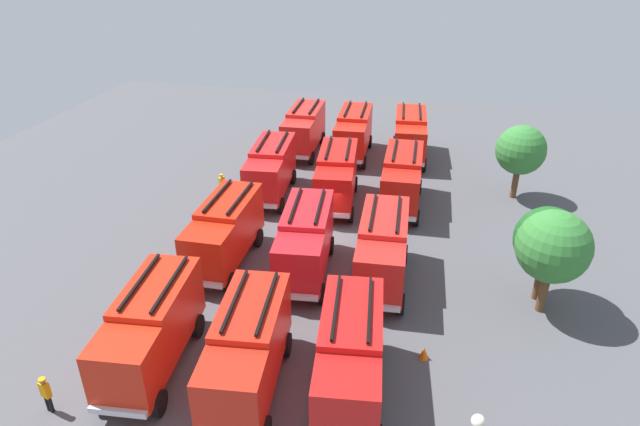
{
  "coord_description": "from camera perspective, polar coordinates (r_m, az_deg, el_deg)",
  "views": [
    {
      "loc": [
        30.48,
        7.01,
        17.79
      ],
      "look_at": [
        0.0,
        0.0,
        1.4
      ],
      "focal_mm": 31.26,
      "sensor_mm": 36.0,
      "label": 1
    }
  ],
  "objects": [
    {
      "name": "fire_truck_6",
      "position": [
        30.87,
        -1.54,
        -2.79
      ],
      "size": [
        7.42,
        3.38,
        3.88
      ],
      "rotation": [
        0.0,
        0.0,
        0.11
      ],
      "color": "red",
      "rests_on": "ground"
    },
    {
      "name": "firefighter_1",
      "position": [
        41.09,
        -10.01,
        2.98
      ],
      "size": [
        0.48,
        0.39,
        1.66
      ],
      "rotation": [
        0.0,
        0.0,
        4.3
      ],
      "color": "black",
      "rests_on": "ground"
    },
    {
      "name": "tree_2",
      "position": [
        29.35,
        22.78,
        -3.22
      ],
      "size": [
        3.64,
        3.64,
        5.63
      ],
      "color": "brown",
      "rests_on": "ground"
    },
    {
      "name": "fire_truck_2",
      "position": [
        32.28,
        -9.75,
        -1.76
      ],
      "size": [
        7.23,
        2.83,
        3.88
      ],
      "rotation": [
        0.0,
        0.0,
        0.01
      ],
      "color": "red",
      "rests_on": "ground"
    },
    {
      "name": "fire_truck_8",
      "position": [
        47.3,
        9.2,
        7.99
      ],
      "size": [
        7.38,
        3.25,
        3.88
      ],
      "rotation": [
        0.0,
        0.0,
        0.09
      ],
      "color": "red",
      "rests_on": "ground"
    },
    {
      "name": "fire_truck_7",
      "position": [
        23.85,
        -7.44,
        -13.6
      ],
      "size": [
        7.42,
        3.38,
        3.88
      ],
      "rotation": [
        0.0,
        0.0,
        0.11
      ],
      "color": "red",
      "rests_on": "ground"
    },
    {
      "name": "traffic_cone_0",
      "position": [
        30.16,
        -14.88,
        -8.84
      ],
      "size": [
        0.44,
        0.44,
        0.64
      ],
      "primitive_type": "cone",
      "color": "#F2600C",
      "rests_on": "ground"
    },
    {
      "name": "fire_truck_9",
      "position": [
        38.8,
        8.41,
        3.58
      ],
      "size": [
        7.28,
        2.97,
        3.88
      ],
      "rotation": [
        0.0,
        0.0,
        0.04
      ],
      "color": "red",
      "rests_on": "ground"
    },
    {
      "name": "tree_0",
      "position": [
        41.59,
        19.87,
        6.06
      ],
      "size": [
        3.47,
        3.47,
        5.38
      ],
      "color": "brown",
      "rests_on": "ground"
    },
    {
      "name": "fire_truck_1",
      "position": [
        40.15,
        -5.09,
        4.62
      ],
      "size": [
        7.4,
        3.31,
        3.88
      ],
      "rotation": [
        0.0,
        0.0,
        0.1
      ],
      "color": "red",
      "rests_on": "ground"
    },
    {
      "name": "tree_1",
      "position": [
        30.34,
        22.29,
        -2.6
      ],
      "size": [
        3.41,
        3.41,
        5.28
      ],
      "color": "brown",
      "rests_on": "ground"
    },
    {
      "name": "firefighter_0",
      "position": [
        25.98,
        -26.25,
        -16.19
      ],
      "size": [
        0.35,
        0.47,
        1.75
      ],
      "rotation": [
        0.0,
        0.0,
        6.0
      ],
      "color": "black",
      "rests_on": "ground"
    },
    {
      "name": "fire_truck_10",
      "position": [
        30.29,
        6.41,
        -3.61
      ],
      "size": [
        7.33,
        3.1,
        3.88
      ],
      "rotation": [
        0.0,
        0.0,
        0.06
      ],
      "color": "red",
      "rests_on": "ground"
    },
    {
      "name": "fire_truck_0",
      "position": [
        48.12,
        -1.67,
        8.68
      ],
      "size": [
        7.29,
        2.98,
        3.88
      ],
      "rotation": [
        0.0,
        0.0,
        0.04
      ],
      "color": "red",
      "rests_on": "ground"
    },
    {
      "name": "fire_truck_3",
      "position": [
        25.78,
        -16.95,
        -11.13
      ],
      "size": [
        7.4,
        3.32,
        3.88
      ],
      "rotation": [
        0.0,
        0.0,
        0.1
      ],
      "color": "red",
      "rests_on": "ground"
    },
    {
      "name": "fire_truck_4",
      "position": [
        47.33,
        3.45,
        8.31
      ],
      "size": [
        7.31,
        3.05,
        3.88
      ],
      "rotation": [
        0.0,
        0.0,
        0.05
      ],
      "color": "red",
      "rests_on": "ground"
    },
    {
      "name": "ground_plane",
      "position": [
        35.98,
        -0.0,
        -1.98
      ],
      "size": [
        64.31,
        64.31,
        0.0
      ],
      "primitive_type": "plane",
      "color": "#4C4C51"
    },
    {
      "name": "traffic_cone_1",
      "position": [
        26.65,
        10.6,
        -13.88
      ],
      "size": [
        0.45,
        0.45,
        0.64
      ],
      "primitive_type": "cone",
      "color": "#F2600C",
      "rests_on": "ground"
    },
    {
      "name": "fire_truck_5",
      "position": [
        38.77,
        1.7,
        3.86
      ],
      "size": [
        7.43,
        3.42,
        3.88
      ],
      "rotation": [
        0.0,
        0.0,
        0.11
      ],
      "color": "red",
      "rests_on": "ground"
    },
    {
      "name": "fire_truck_11",
      "position": [
        23.38,
        3.1,
        -14.37
      ],
      "size": [
        7.44,
        3.45,
        3.88
      ],
      "rotation": [
        0.0,
        0.0,
        0.12
      ],
      "color": "red",
      "rests_on": "ground"
    }
  ]
}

